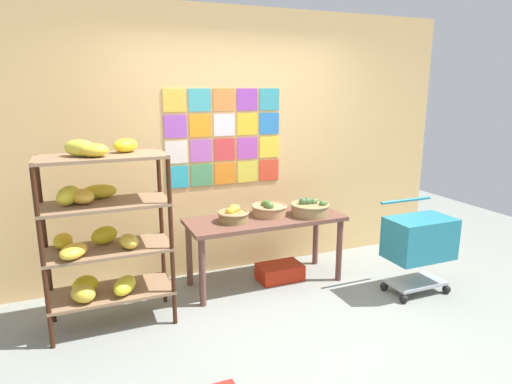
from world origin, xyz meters
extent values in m
plane|color=gray|center=(0.00, 0.00, 0.00)|extent=(9.10, 9.10, 0.00)
cube|color=#E1B370|center=(0.00, 1.58, 1.36)|extent=(4.98, 0.06, 2.71)
cube|color=gold|center=(-0.63, 1.54, 1.81)|extent=(0.22, 0.01, 0.22)
cube|color=teal|center=(-0.38, 1.54, 1.81)|extent=(0.22, 0.01, 0.22)
cube|color=orange|center=(-0.13, 1.54, 1.81)|extent=(0.22, 0.01, 0.22)
cube|color=purple|center=(0.12, 1.54, 1.81)|extent=(0.22, 0.01, 0.22)
cube|color=teal|center=(0.37, 1.54, 1.81)|extent=(0.22, 0.01, 0.22)
cube|color=#A14EBA|center=(-0.63, 1.54, 1.56)|extent=(0.22, 0.01, 0.22)
cube|color=orange|center=(-0.38, 1.54, 1.56)|extent=(0.22, 0.01, 0.22)
cube|color=silver|center=(-0.13, 1.54, 1.56)|extent=(0.22, 0.01, 0.22)
cube|color=yellow|center=(0.12, 1.54, 1.56)|extent=(0.22, 0.01, 0.22)
cube|color=#2D77C5|center=(0.37, 1.54, 1.56)|extent=(0.22, 0.01, 0.22)
cube|color=silver|center=(-0.63, 1.54, 1.31)|extent=(0.22, 0.01, 0.22)
cube|color=#B15AB6|center=(-0.38, 1.54, 1.31)|extent=(0.22, 0.01, 0.22)
cube|color=#D93C3F|center=(-0.13, 1.54, 1.31)|extent=(0.22, 0.01, 0.22)
cube|color=#B148B0|center=(0.12, 1.54, 1.31)|extent=(0.22, 0.01, 0.22)
cube|color=yellow|center=(0.37, 1.54, 1.31)|extent=(0.22, 0.01, 0.22)
cube|color=#2DA8C1|center=(-0.63, 1.54, 1.06)|extent=(0.22, 0.01, 0.22)
cube|color=#4A955F|center=(-0.38, 1.54, 1.06)|extent=(0.22, 0.01, 0.22)
cube|color=orange|center=(-0.13, 1.54, 1.06)|extent=(0.22, 0.01, 0.22)
cube|color=yellow|center=(0.12, 1.54, 1.06)|extent=(0.22, 0.01, 0.22)
cube|color=#DF4329|center=(0.37, 1.54, 1.06)|extent=(0.22, 0.01, 0.22)
cylinder|color=#371A0D|center=(-1.84, 0.62, 0.71)|extent=(0.04, 0.04, 1.42)
cylinder|color=#371A0D|center=(-0.90, 0.62, 0.71)|extent=(0.04, 0.04, 1.42)
cylinder|color=#371A0D|center=(-1.84, 1.04, 0.71)|extent=(0.04, 0.04, 1.42)
cylinder|color=#371A0D|center=(-0.90, 1.04, 0.71)|extent=(0.04, 0.04, 1.42)
cube|color=#88684A|center=(-1.37, 0.83, 0.28)|extent=(0.98, 0.46, 0.03)
ellipsoid|color=yellow|center=(-1.57, 0.86, 0.36)|extent=(0.27, 0.26, 0.15)
ellipsoid|color=yellow|center=(-1.27, 0.74, 0.36)|extent=(0.27, 0.32, 0.13)
ellipsoid|color=gold|center=(-1.59, 0.71, 0.36)|extent=(0.26, 0.27, 0.14)
cube|color=#88684A|center=(-1.37, 0.83, 0.66)|extent=(0.98, 0.46, 0.02)
ellipsoid|color=yellow|center=(-1.63, 0.70, 0.72)|extent=(0.29, 0.32, 0.11)
ellipsoid|color=yellow|center=(-1.71, 0.97, 0.72)|extent=(0.15, 0.26, 0.11)
ellipsoid|color=yellow|center=(-1.39, 0.94, 0.74)|extent=(0.27, 0.23, 0.15)
ellipsoid|color=gold|center=(-1.22, 0.75, 0.73)|extent=(0.19, 0.24, 0.12)
cube|color=#88684A|center=(-1.37, 0.83, 1.03)|extent=(0.98, 0.46, 0.02)
ellipsoid|color=yellow|center=(-1.40, 0.99, 1.10)|extent=(0.28, 0.14, 0.12)
ellipsoid|color=yellow|center=(-1.63, 0.86, 1.12)|extent=(0.25, 0.29, 0.15)
ellipsoid|color=yellow|center=(-1.54, 0.87, 1.10)|extent=(0.27, 0.31, 0.12)
cube|color=#88684A|center=(-1.37, 0.83, 1.41)|extent=(0.98, 0.46, 0.02)
ellipsoid|color=yellow|center=(-1.17, 0.92, 1.48)|extent=(0.26, 0.24, 0.11)
ellipsoid|color=yellow|center=(-1.52, 0.82, 1.49)|extent=(0.30, 0.29, 0.13)
ellipsoid|color=gold|center=(-1.42, 0.75, 1.48)|extent=(0.27, 0.24, 0.10)
cube|color=brown|center=(0.12, 1.06, 0.67)|extent=(1.55, 0.59, 0.04)
cylinder|color=brown|center=(-0.60, 0.83, 0.32)|extent=(0.06, 0.06, 0.65)
cylinder|color=brown|center=(0.84, 0.83, 0.32)|extent=(0.06, 0.06, 0.65)
cylinder|color=brown|center=(-0.60, 1.30, 0.32)|extent=(0.06, 0.06, 0.65)
cylinder|color=brown|center=(0.84, 1.30, 0.32)|extent=(0.06, 0.06, 0.65)
cylinder|color=olive|center=(-0.21, 1.06, 0.73)|extent=(0.28, 0.28, 0.09)
torus|color=olive|center=(-0.21, 1.06, 0.77)|extent=(0.31, 0.31, 0.02)
sphere|color=gold|center=(-0.20, 1.10, 0.80)|extent=(0.10, 0.10, 0.10)
sphere|color=gold|center=(-0.24, 1.07, 0.78)|extent=(0.09, 0.09, 0.09)
sphere|color=gold|center=(-0.17, 1.12, 0.79)|extent=(0.08, 0.08, 0.08)
cylinder|color=#947449|center=(0.57, 0.98, 0.74)|extent=(0.37, 0.37, 0.11)
torus|color=#8D7A4E|center=(0.57, 0.98, 0.80)|extent=(0.39, 0.39, 0.02)
sphere|color=#3F5930|center=(0.56, 1.02, 0.81)|extent=(0.09, 0.09, 0.09)
sphere|color=#3C6129|center=(0.67, 0.91, 0.80)|extent=(0.07, 0.07, 0.07)
sphere|color=#3A5C32|center=(0.51, 1.02, 0.82)|extent=(0.08, 0.08, 0.08)
sphere|color=#456B35|center=(0.63, 1.00, 0.81)|extent=(0.08, 0.08, 0.08)
cylinder|color=#AC7E53|center=(0.19, 1.13, 0.73)|extent=(0.34, 0.34, 0.09)
torus|color=#AA7A59|center=(0.19, 1.13, 0.78)|extent=(0.36, 0.36, 0.02)
sphere|color=#4A6C38|center=(0.18, 1.15, 0.80)|extent=(0.09, 0.09, 0.09)
sphere|color=#445F25|center=(0.17, 1.08, 0.80)|extent=(0.09, 0.09, 0.09)
sphere|color=#46722A|center=(0.18, 1.12, 0.79)|extent=(0.08, 0.08, 0.08)
sphere|color=#496C33|center=(0.17, 1.06, 0.80)|extent=(0.08, 0.08, 0.08)
sphere|color=#527123|center=(0.16, 1.18, 0.79)|extent=(0.08, 0.08, 0.08)
cube|color=red|center=(0.29, 1.07, 0.08)|extent=(0.45, 0.29, 0.16)
sphere|color=black|center=(1.12, 0.17, 0.04)|extent=(0.08, 0.08, 0.08)
sphere|color=black|center=(1.64, 0.17, 0.04)|extent=(0.08, 0.08, 0.08)
sphere|color=black|center=(1.12, 0.45, 0.04)|extent=(0.08, 0.08, 0.08)
sphere|color=black|center=(1.64, 0.45, 0.04)|extent=(0.08, 0.08, 0.08)
cube|color=#A5A8AD|center=(1.38, 0.31, 0.10)|extent=(0.53, 0.30, 0.03)
cube|color=teal|center=(1.38, 0.31, 0.55)|extent=(0.61, 0.38, 0.39)
cylinder|color=teal|center=(1.38, 0.53, 0.86)|extent=(0.58, 0.03, 0.03)
camera|label=1|loc=(-1.56, -2.76, 1.93)|focal=31.11mm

